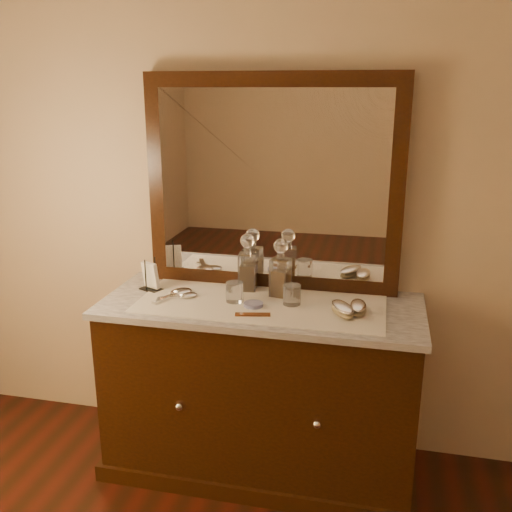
# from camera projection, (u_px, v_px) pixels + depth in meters

# --- Properties ---
(dresser_cabinet) EXTENTS (1.40, 0.55, 0.82)m
(dresser_cabinet) POSITION_uv_depth(u_px,v_px,m) (261.00, 390.00, 2.67)
(dresser_cabinet) COLOR black
(dresser_cabinet) RESTS_ON floor
(dresser_plinth) EXTENTS (1.46, 0.59, 0.08)m
(dresser_plinth) POSITION_uv_depth(u_px,v_px,m) (261.00, 457.00, 2.77)
(dresser_plinth) COLOR black
(dresser_plinth) RESTS_ON floor
(knob_left) EXTENTS (0.04, 0.04, 0.04)m
(knob_left) POSITION_uv_depth(u_px,v_px,m) (179.00, 407.00, 2.45)
(knob_left) COLOR silver
(knob_left) RESTS_ON dresser_cabinet
(knob_right) EXTENTS (0.04, 0.04, 0.04)m
(knob_right) POSITION_uv_depth(u_px,v_px,m) (317.00, 424.00, 2.32)
(knob_right) COLOR silver
(knob_right) RESTS_ON dresser_cabinet
(marble_top) EXTENTS (1.44, 0.59, 0.03)m
(marble_top) POSITION_uv_depth(u_px,v_px,m) (261.00, 306.00, 2.54)
(marble_top) COLOR silver
(marble_top) RESTS_ON dresser_cabinet
(mirror_frame) EXTENTS (1.20, 0.08, 1.00)m
(mirror_frame) POSITION_uv_depth(u_px,v_px,m) (273.00, 184.00, 2.63)
(mirror_frame) COLOR black
(mirror_frame) RESTS_ON marble_top
(mirror_glass) EXTENTS (1.06, 0.01, 0.86)m
(mirror_glass) POSITION_uv_depth(u_px,v_px,m) (271.00, 185.00, 2.59)
(mirror_glass) COLOR white
(mirror_glass) RESTS_ON marble_top
(lace_runner) EXTENTS (1.10, 0.45, 0.00)m
(lace_runner) POSITION_uv_depth(u_px,v_px,m) (260.00, 304.00, 2.52)
(lace_runner) COLOR beige
(lace_runner) RESTS_ON marble_top
(pin_dish) EXTENTS (0.09, 0.09, 0.02)m
(pin_dish) POSITION_uv_depth(u_px,v_px,m) (253.00, 305.00, 2.49)
(pin_dish) COLOR silver
(pin_dish) RESTS_ON lace_runner
(comb) EXTENTS (0.15, 0.06, 0.01)m
(comb) POSITION_uv_depth(u_px,v_px,m) (253.00, 314.00, 2.39)
(comb) COLOR brown
(comb) RESTS_ON lace_runner
(napkin_rack) EXTENTS (0.12, 0.10, 0.16)m
(napkin_rack) POSITION_uv_depth(u_px,v_px,m) (151.00, 277.00, 2.69)
(napkin_rack) COLOR black
(napkin_rack) RESTS_ON marble_top
(decanter_left) EXTENTS (0.09, 0.09, 0.27)m
(decanter_left) POSITION_uv_depth(u_px,v_px,m) (248.00, 268.00, 2.67)
(decanter_left) COLOR #8B5414
(decanter_left) RESTS_ON lace_runner
(decanter_right) EXTENTS (0.10, 0.10, 0.27)m
(decanter_right) POSITION_uv_depth(u_px,v_px,m) (281.00, 274.00, 2.60)
(decanter_right) COLOR #8B5414
(decanter_right) RESTS_ON lace_runner
(brush_near) EXTENTS (0.14, 0.18, 0.05)m
(brush_near) POSITION_uv_depth(u_px,v_px,m) (343.00, 309.00, 2.40)
(brush_near) COLOR #8B7A55
(brush_near) RESTS_ON lace_runner
(brush_far) EXTENTS (0.08, 0.16, 0.04)m
(brush_far) POSITION_uv_depth(u_px,v_px,m) (358.00, 307.00, 2.42)
(brush_far) COLOR #8B7A55
(brush_far) RESTS_ON lace_runner
(hand_mirror_outer) EXTENTS (0.15, 0.23, 0.02)m
(hand_mirror_outer) POSITION_uv_depth(u_px,v_px,m) (178.00, 293.00, 2.63)
(hand_mirror_outer) COLOR silver
(hand_mirror_outer) RESTS_ON lace_runner
(hand_mirror_inner) EXTENTS (0.18, 0.13, 0.02)m
(hand_mirror_inner) POSITION_uv_depth(u_px,v_px,m) (184.00, 295.00, 2.60)
(hand_mirror_inner) COLOR silver
(hand_mirror_inner) RESTS_ON lace_runner
(tumblers) EXTENTS (0.34, 0.10, 0.09)m
(tumblers) POSITION_uv_depth(u_px,v_px,m) (263.00, 293.00, 2.52)
(tumblers) COLOR white
(tumblers) RESTS_ON lace_runner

